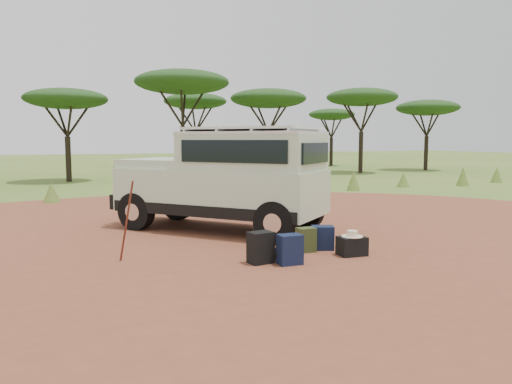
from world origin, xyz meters
name	(u,v)px	position (x,y,z in m)	size (l,w,h in m)	color
ground	(220,247)	(0.00, 0.00, 0.00)	(140.00, 140.00, 0.00)	#496D27
dirt_clearing	(220,247)	(0.00, 0.00, 0.00)	(23.00, 23.00, 0.01)	brown
grass_fringe	(144,189)	(0.12, 8.67, 0.40)	(36.60, 1.60, 0.90)	#496D27
acacia_treeline	(117,92)	(0.75, 19.81, 4.87)	(46.70, 13.20, 6.26)	black
safari_vehicle	(226,181)	(0.76, 1.73, 1.19)	(4.77, 5.09, 2.46)	beige
walking_staff	(127,222)	(-1.91, -0.51, 0.73)	(0.04, 0.04, 1.49)	maroon
backpack_black	(261,248)	(0.23, -1.54, 0.28)	(0.41, 0.30, 0.57)	black
backpack_navy	(290,250)	(0.67, -1.81, 0.27)	(0.41, 0.29, 0.53)	#101C34
backpack_olive	(306,240)	(1.40, -1.07, 0.24)	(0.35, 0.25, 0.48)	#363E1D
duffel_navy	(323,238)	(1.81, -1.00, 0.24)	(0.42, 0.32, 0.48)	#101C34
hard_case	(352,246)	(2.05, -1.66, 0.18)	(0.51, 0.36, 0.36)	black
stuff_sack	(286,255)	(0.63, -1.72, 0.16)	(0.32, 0.32, 0.32)	black
safari_hat	(352,234)	(2.05, -1.66, 0.41)	(0.40, 0.40, 0.12)	beige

